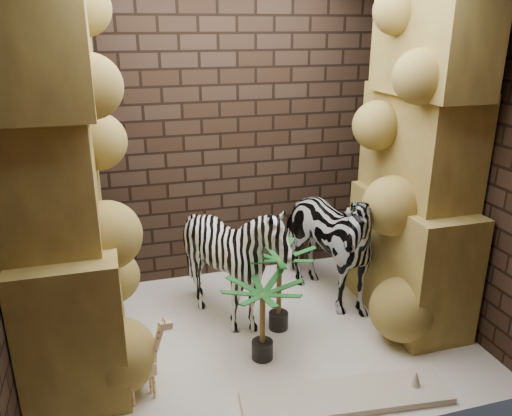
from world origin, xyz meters
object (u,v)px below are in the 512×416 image
object	(u,v)px
zebra_right	(321,231)
palm_back	(262,321)
zebra_left	(234,268)
palm_front	(279,289)
surfboard	(346,397)
giraffe_toy	(140,363)

from	to	relation	value
zebra_right	palm_back	distance (m)	1.13
zebra_left	palm_front	xyz separation A→B (m)	(0.35, -0.18, -0.17)
palm_front	surfboard	size ratio (longest dim) A/B	0.51
zebra_right	zebra_left	world-z (taller)	zebra_right
zebra_right	palm_front	distance (m)	0.72
giraffe_toy	surfboard	world-z (taller)	giraffe_toy
zebra_right	giraffe_toy	xyz separation A→B (m)	(-1.73, -0.95, -0.41)
zebra_left	palm_back	distance (m)	0.59
zebra_right	palm_front	bearing A→B (deg)	-162.87
palm_back	surfboard	world-z (taller)	palm_back
giraffe_toy	palm_back	xyz separation A→B (m)	(0.95, 0.23, 0.03)
surfboard	zebra_right	bearing A→B (deg)	81.36
giraffe_toy	zebra_left	bearing A→B (deg)	23.66
zebra_left	palm_front	world-z (taller)	zebra_left
giraffe_toy	surfboard	bearing A→B (deg)	-34.39
zebra_left	surfboard	size ratio (longest dim) A/B	0.81
zebra_left	surfboard	bearing A→B (deg)	-48.97
zebra_left	palm_back	size ratio (longest dim) A/B	1.80
zebra_left	surfboard	world-z (taller)	zebra_left
palm_back	palm_front	bearing A→B (deg)	54.96
palm_back	surfboard	xyz separation A→B (m)	(0.43, -0.62, -0.31)
palm_front	palm_back	xyz separation A→B (m)	(-0.26, -0.37, -0.04)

